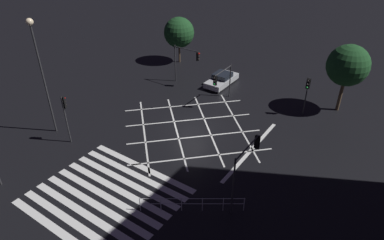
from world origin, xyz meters
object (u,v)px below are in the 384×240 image
Objects in this scene: traffic_light_sw_cross at (65,110)px; waiting_car at (222,79)px; traffic_light_se_cross at (247,159)px; traffic_light_median_north at (221,79)px; street_tree_far at (348,66)px; street_lamp_west at (38,55)px; traffic_light_ne_cross at (307,89)px; street_tree_near at (179,33)px; traffic_light_nw_main at (188,58)px.

waiting_car is (4.66, 16.18, -2.34)m from traffic_light_sw_cross.
traffic_light_se_cross is 0.97× the size of waiting_car.
traffic_light_median_north is 11.15m from street_tree_far.
traffic_light_median_north is (-7.75, 10.28, -0.58)m from traffic_light_se_cross.
waiting_car is at bearing 34.89° from traffic_light_se_cross.
traffic_light_ne_cross is at bearing 41.31° from street_lamp_west.
street_tree_far is at bearing -7.33° from traffic_light_se_cross.
traffic_light_ne_cross is at bearing -43.76° from traffic_light_sw_cross.
street_tree_far reaches higher than traffic_light_sw_cross.
waiting_car is (7.58, -2.68, -3.10)m from street_tree_near.
traffic_light_se_cross is 0.78× the size of street_tree_near.
traffic_light_se_cross is at bearing 6.34° from street_lamp_west.
traffic_light_median_north is at bearing -72.79° from traffic_light_ne_cross.
street_tree_near is at bearing 46.09° from traffic_light_se_cross.
traffic_light_median_north is at bearing 53.29° from street_lamp_west.
street_lamp_west is 2.16× the size of waiting_car.
traffic_light_sw_cross is at bearing -133.16° from street_tree_far.
waiting_car is (3.00, 2.08, -2.45)m from traffic_light_nw_main.
street_tree_far is at bearing -3.96° from street_tree_near.
street_lamp_west is at bearing 96.34° from traffic_light_se_cross.
street_lamp_west is (-16.80, -1.87, 3.60)m from traffic_light_se_cross.
traffic_light_median_north is 11.65m from street_tree_near.
waiting_car is (-11.78, -1.34, -3.87)m from street_tree_far.
traffic_light_median_north is at bearing 28.50° from waiting_car.
traffic_light_sw_cross reaches higher than waiting_car.
traffic_light_sw_cross reaches higher than traffic_light_nw_main.
traffic_light_median_north is 15.71m from street_lamp_west.
street_tree_far is at bearing -43.16° from traffic_light_sw_cross.
street_tree_near is 0.87× the size of street_tree_far.
traffic_light_se_cross is 17.29m from street_lamp_west.
traffic_light_sw_cross is 0.43× the size of street_lamp_west.
traffic_light_sw_cross is 20.34m from traffic_light_ne_cross.
traffic_light_median_north is 0.79× the size of waiting_car.
street_tree_near is (-16.99, 4.18, 1.05)m from traffic_light_ne_cross.
street_tree_near is at bearing -103.82° from traffic_light_ne_cross.
traffic_light_sw_cross is 17.00m from waiting_car.
traffic_light_nw_main is at bearing 73.86° from street_lamp_west.
traffic_light_ne_cross is 22.23m from street_lamp_west.
street_tree_far reaches higher than traffic_light_nw_main.
traffic_light_sw_cross is (-1.66, -14.10, -0.11)m from traffic_light_nw_main.
traffic_light_se_cross is (12.80, -11.97, 0.13)m from traffic_light_nw_main.
traffic_light_ne_cross is 0.84× the size of waiting_car.
street_tree_near reaches higher than traffic_light_se_cross.
traffic_light_se_cross is 1.23× the size of traffic_light_median_north.
traffic_light_ne_cross is (-0.39, 12.55, -0.54)m from traffic_light_se_cross.
traffic_light_median_north is (-7.36, -2.28, -0.05)m from traffic_light_ne_cross.
traffic_light_nw_main is at bearing -6.71° from traffic_light_sw_cross.
street_tree_near reaches higher than traffic_light_nw_main.
traffic_light_median_north is at bearing -33.83° from street_tree_near.
traffic_light_nw_main is 5.35m from traffic_light_median_north.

